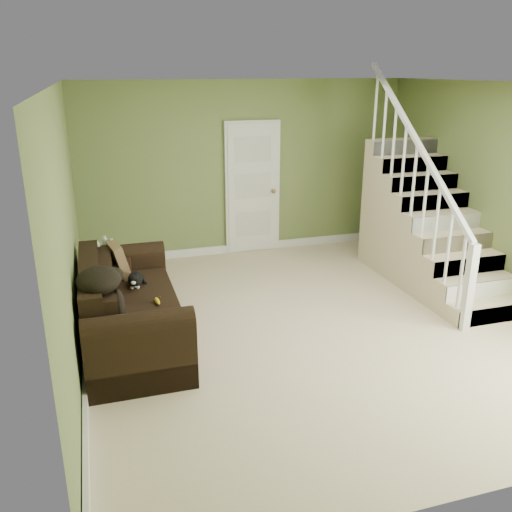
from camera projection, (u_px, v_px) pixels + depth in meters
floor at (312, 324)px, 6.14m from camera, size 5.00×5.50×0.01m
ceiling at (321, 84)px, 5.29m from camera, size 5.00×5.50×0.01m
wall_back at (246, 169)px, 8.20m from camera, size 5.00×0.04×2.60m
wall_front at (497, 324)px, 3.23m from camera, size 5.00×0.04×2.60m
wall_left at (68, 232)px, 5.03m from camera, size 0.04×5.50×2.60m
wall_right at (512, 197)px, 6.40m from camera, size 0.04×5.50×2.60m
baseboard_back at (247, 247)px, 8.58m from camera, size 5.00×0.04×0.12m
baseboard_left at (85, 350)px, 5.45m from camera, size 0.04×5.50×0.12m
baseboard_right at (495, 294)px, 6.80m from camera, size 0.04×5.50×0.12m
door at (253, 188)px, 8.29m from camera, size 0.86×0.12×2.02m
staircase at (423, 232)px, 7.35m from camera, size 1.00×2.51×2.82m
sofa at (127, 312)px, 5.66m from camera, size 0.97×2.24×0.89m
side_table at (109, 283)px, 6.41m from camera, size 0.59×0.59×0.88m
cat at (136, 280)px, 5.91m from camera, size 0.21×0.44×0.21m
banana at (157, 301)px, 5.51m from camera, size 0.06×0.17×0.05m
throw_pillow at (119, 260)px, 6.18m from camera, size 0.27×0.44×0.42m
throw_blanket at (98, 280)px, 4.93m from camera, size 0.43×0.54×0.22m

